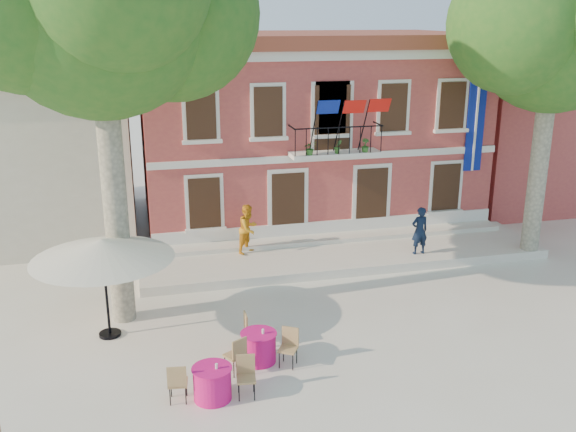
# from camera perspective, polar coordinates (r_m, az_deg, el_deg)

# --- Properties ---
(ground) EXTENTS (90.00, 90.00, 0.00)m
(ground) POSITION_cam_1_polar(r_m,az_deg,el_deg) (18.24, 3.26, -9.17)
(ground) COLOR beige
(ground) RESTS_ON ground
(main_building) EXTENTS (13.50, 9.59, 7.50)m
(main_building) POSITION_cam_1_polar(r_m,az_deg,el_deg) (26.83, 1.31, 8.02)
(main_building) COLOR #BD4E44
(main_building) RESTS_ON ground
(neighbor_west) EXTENTS (9.40, 9.40, 6.40)m
(neighbor_west) POSITION_cam_1_polar(r_m,az_deg,el_deg) (27.44, -23.31, 5.62)
(neighbor_west) COLOR beige
(neighbor_west) RESTS_ON ground
(neighbor_east) EXTENTS (9.40, 9.40, 6.40)m
(neighbor_east) POSITION_cam_1_polar(r_m,az_deg,el_deg) (32.95, 21.61, 7.58)
(neighbor_east) COLOR #BD4E44
(neighbor_east) RESTS_ON ground
(terrace) EXTENTS (14.00, 3.40, 0.30)m
(terrace) POSITION_cam_1_polar(r_m,az_deg,el_deg) (22.58, 4.91, -3.41)
(terrace) COLOR silver
(terrace) RESTS_ON ground
(plane_tree_west) EXTENTS (5.81, 5.81, 11.41)m
(plane_tree_west) POSITION_cam_1_polar(r_m,az_deg,el_deg) (17.01, -16.51, 17.68)
(plane_tree_west) COLOR #A59E84
(plane_tree_west) RESTS_ON ground
(plane_tree_east) EXTENTS (5.27, 5.27, 10.35)m
(plane_tree_east) POSITION_cam_1_polar(r_m,az_deg,el_deg) (22.85, 22.63, 14.84)
(plane_tree_east) COLOR #A59E84
(plane_tree_east) RESTS_ON ground
(patio_umbrella) EXTENTS (3.65, 3.65, 2.72)m
(patio_umbrella) POSITION_cam_1_polar(r_m,az_deg,el_deg) (17.06, -16.18, -2.87)
(patio_umbrella) COLOR black
(patio_umbrella) RESTS_ON ground
(pedestrian_navy) EXTENTS (0.64, 0.45, 1.67)m
(pedestrian_navy) POSITION_cam_1_polar(r_m,az_deg,el_deg) (22.34, 11.62, -1.28)
(pedestrian_navy) COLOR black
(pedestrian_navy) RESTS_ON terrace
(pedestrian_orange) EXTENTS (1.05, 1.04, 1.72)m
(pedestrian_orange) POSITION_cam_1_polar(r_m,az_deg,el_deg) (22.02, -3.54, -1.14)
(pedestrian_orange) COLOR orange
(pedestrian_orange) RESTS_ON terrace
(cafe_table_0) EXTENTS (1.96, 0.90, 0.95)m
(cafe_table_0) POSITION_cam_1_polar(r_m,az_deg,el_deg) (14.71, -6.75, -14.44)
(cafe_table_0) COLOR #D2136E
(cafe_table_0) RESTS_ON ground
(cafe_table_1) EXTENTS (1.87, 1.63, 0.95)m
(cafe_table_1) POSITION_cam_1_polar(r_m,az_deg,el_deg) (16.02, -2.62, -11.43)
(cafe_table_1) COLOR #D2136E
(cafe_table_1) RESTS_ON ground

